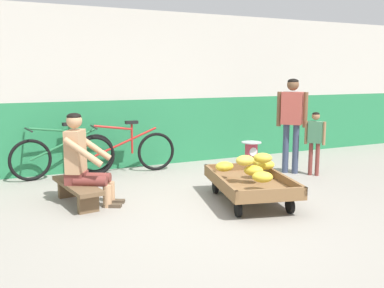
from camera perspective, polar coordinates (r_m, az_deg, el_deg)
ground_plane at (r=4.83m, az=3.89°, el=-10.21°), size 80.00×80.00×0.00m
back_wall at (r=7.61m, az=-8.37°, el=7.05°), size 16.00×0.30×2.66m
banana_cart at (r=5.52m, az=7.63°, el=-5.21°), size 1.16×1.60×0.36m
banana_pile at (r=5.54m, az=8.08°, el=-2.80°), size 0.87×1.00×0.26m
low_bench at (r=5.59m, az=-14.85°, el=-5.69°), size 0.44×1.13×0.27m
vendor_seated at (r=5.48m, az=-14.14°, el=-2.00°), size 0.74×0.64×1.14m
plastic_crate at (r=6.67m, az=7.73°, el=-3.48°), size 0.36×0.28×0.30m
weighing_scale at (r=6.61m, az=7.79°, el=-0.92°), size 0.30×0.30×0.29m
bicycle_near_left at (r=7.09m, az=-16.48°, el=-1.36°), size 1.65×0.48×0.86m
bicycle_far_left at (r=7.14m, az=-8.66°, el=-1.02°), size 1.66×0.48×0.86m
customer_adult at (r=7.17m, az=12.98°, el=3.74°), size 0.36×0.39×1.53m
customer_child at (r=7.12m, az=15.83°, el=0.95°), size 0.24×0.26×1.01m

